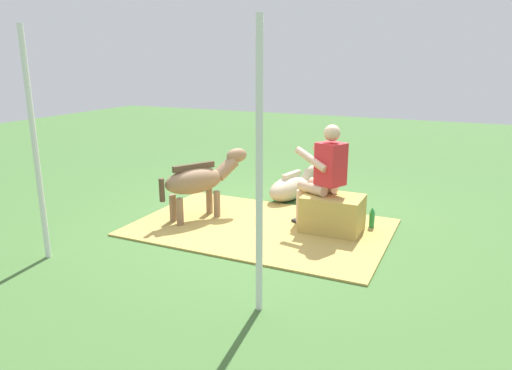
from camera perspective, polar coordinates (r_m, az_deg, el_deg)
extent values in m
plane|color=#426B33|center=(6.33, 0.96, -4.49)|extent=(24.00, 24.00, 0.00)
cube|color=tan|center=(6.10, 0.56, -5.13)|extent=(3.19, 2.08, 0.02)
cube|color=tan|center=(5.98, 9.22, -3.49)|extent=(0.73, 0.53, 0.47)
cylinder|color=#D8AD8C|center=(5.96, 6.80, -0.37)|extent=(0.42, 0.30, 0.14)
cylinder|color=#D8AD8C|center=(6.18, 5.37, -2.74)|extent=(0.11, 0.11, 0.47)
cube|color=black|center=(6.24, 5.32, -4.54)|extent=(0.24, 0.18, 0.06)
cylinder|color=#D8AD8C|center=(6.10, 8.10, -0.05)|extent=(0.42, 0.30, 0.14)
cylinder|color=#D8AD8C|center=(6.31, 6.65, -2.37)|extent=(0.11, 0.11, 0.47)
cube|color=black|center=(6.38, 6.59, -4.14)|extent=(0.24, 0.18, 0.06)
cube|color=red|center=(5.82, 9.01, 2.53)|extent=(0.39, 0.38, 0.52)
cylinder|color=#D8AD8C|center=(5.81, 6.65, 3.10)|extent=(0.49, 0.29, 0.26)
cylinder|color=#D8AD8C|center=(6.04, 8.75, 3.49)|extent=(0.49, 0.29, 0.26)
sphere|color=#D8AD8C|center=(5.75, 9.17, 6.22)|extent=(0.20, 0.20, 0.20)
ellipsoid|color=#8C6B4C|center=(6.29, -7.46, 0.51)|extent=(0.68, 0.89, 0.34)
cylinder|color=#8C6B4C|center=(6.60, -5.66, -1.98)|extent=(0.09, 0.09, 0.38)
cylinder|color=#8C6B4C|center=(6.44, -4.74, -2.40)|extent=(0.09, 0.09, 0.38)
cylinder|color=#8C6B4C|center=(6.35, -10.00, -2.84)|extent=(0.09, 0.09, 0.38)
cylinder|color=#8C6B4C|center=(6.18, -9.16, -3.31)|extent=(0.09, 0.09, 0.38)
cylinder|color=#8C6B4C|center=(6.51, -3.65, 2.02)|extent=(0.33, 0.41, 0.33)
ellipsoid|color=#8C6B4C|center=(6.58, -2.35, 3.59)|extent=(0.29, 0.36, 0.20)
cube|color=#4D3A2A|center=(6.24, -7.52, 2.20)|extent=(0.34, 0.55, 0.08)
cylinder|color=#4D3A2A|center=(6.10, -11.30, -0.61)|extent=(0.07, 0.07, 0.30)
ellipsoid|color=tan|center=(7.26, 3.98, -0.44)|extent=(0.57, 0.94, 0.36)
cube|color=tan|center=(7.74, 6.11, -0.50)|extent=(0.29, 0.32, 0.10)
cylinder|color=tan|center=(7.71, 6.22, 0.90)|extent=(0.23, 0.32, 0.30)
ellipsoid|color=tan|center=(7.85, 6.90, 1.72)|extent=(0.22, 0.33, 0.20)
cube|color=beige|center=(7.28, 4.34, 1.22)|extent=(0.17, 0.45, 0.08)
cylinder|color=#268C3F|center=(6.22, 13.80, -4.17)|extent=(0.07, 0.07, 0.23)
cone|color=#268C3F|center=(6.18, 13.88, -2.90)|extent=(0.06, 0.06, 0.06)
cylinder|color=silver|center=(3.82, 0.40, 1.47)|extent=(0.06, 0.06, 2.45)
cylinder|color=silver|center=(5.41, -25.12, 4.11)|extent=(0.06, 0.06, 2.45)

